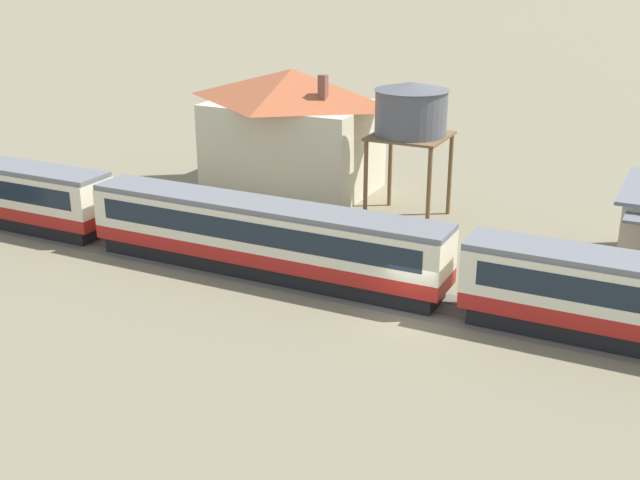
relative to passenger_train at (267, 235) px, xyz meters
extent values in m
plane|color=#7A7056|center=(8.96, -1.84, -2.29)|extent=(600.00, 600.00, 0.00)
cylinder|color=black|center=(14.88, -0.72, -1.84)|extent=(0.90, 0.18, 0.90)
cylinder|color=black|center=(14.88, 0.72, -1.84)|extent=(0.90, 0.18, 0.90)
cube|color=#AD1E19|center=(-0.26, 0.00, -0.99)|extent=(21.16, 2.96, 0.80)
cube|color=beige|center=(-0.26, 0.00, 0.47)|extent=(21.16, 2.96, 2.12)
cube|color=#192330|center=(-0.26, 0.00, 0.58)|extent=(19.47, 3.00, 1.19)
cube|color=slate|center=(-0.26, 0.00, 1.69)|extent=(21.16, 2.78, 0.30)
cube|color=black|center=(-0.26, 0.00, -1.83)|extent=(20.31, 2.54, 0.88)
cylinder|color=black|center=(6.72, -0.72, -1.84)|extent=(0.90, 0.18, 0.90)
cylinder|color=black|center=(6.72, 0.72, -1.84)|extent=(0.90, 0.18, 0.90)
cylinder|color=black|center=(-7.24, -0.72, -1.84)|extent=(0.90, 0.18, 0.90)
cylinder|color=black|center=(-7.24, 0.72, -1.84)|extent=(0.90, 0.18, 0.90)
cylinder|color=black|center=(-15.40, -0.72, -1.84)|extent=(0.90, 0.18, 0.90)
cylinder|color=black|center=(-15.40, 0.72, -1.84)|extent=(0.90, 0.18, 0.90)
cube|color=#665B51|center=(-2.71, 0.00, -2.28)|extent=(112.18, 3.60, 0.01)
cube|color=#4C4238|center=(-2.71, -0.72, -2.27)|extent=(112.18, 0.12, 0.04)
cube|color=#4C4238|center=(-2.71, 0.72, -2.27)|extent=(112.18, 0.12, 0.04)
cube|color=beige|center=(-6.63, 15.42, 0.97)|extent=(11.66, 7.97, 6.51)
pyramid|color=#B25633|center=(-6.63, 15.42, 5.44)|extent=(12.59, 8.61, 2.43)
cube|color=brown|center=(-3.37, 13.83, 5.56)|extent=(0.56, 0.56, 2.19)
cylinder|color=brown|center=(5.68, 14.78, 0.48)|extent=(0.28, 0.28, 5.54)
cylinder|color=brown|center=(1.37, 14.78, 0.48)|extent=(0.28, 0.28, 5.54)
cylinder|color=brown|center=(5.68, 10.47, 0.48)|extent=(0.28, 0.28, 5.54)
cylinder|color=brown|center=(1.37, 10.47, 0.48)|extent=(0.28, 0.28, 5.54)
cube|color=brown|center=(3.52, 12.62, 3.34)|extent=(4.81, 4.81, 0.16)
cylinder|color=#56565B|center=(3.52, 12.62, 4.87)|extent=(4.64, 4.64, 2.91)
cone|color=#56565B|center=(3.52, 12.62, 6.57)|extent=(4.87, 4.87, 0.50)
camera|label=1|loc=(20.90, -35.74, 14.91)|focal=45.00mm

